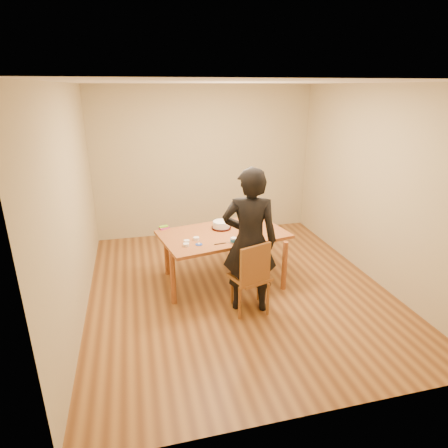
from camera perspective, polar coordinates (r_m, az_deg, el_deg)
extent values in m
cube|color=brown|center=(5.33, 1.97, -9.62)|extent=(4.00, 4.50, 0.00)
cube|color=silver|center=(4.63, 2.40, 20.79)|extent=(4.00, 4.50, 0.00)
cube|color=tan|center=(6.94, -2.99, 9.37)|extent=(4.00, 0.00, 2.70)
cube|color=tan|center=(4.69, -22.07, 2.58)|extent=(0.00, 4.50, 2.70)
cube|color=tan|center=(5.68, 22.06, 5.47)|extent=(0.00, 4.50, 2.70)
cube|color=brown|center=(5.18, -0.13, -1.58)|extent=(1.85, 1.32, 0.04)
cube|color=brown|center=(4.66, 3.97, -8.06)|extent=(0.53, 0.53, 0.04)
cylinder|color=#AF110B|center=(5.33, -0.41, -0.58)|extent=(0.28, 0.28, 0.02)
cylinder|color=white|center=(5.31, -0.41, -0.08)|extent=(0.24, 0.24, 0.08)
ellipsoid|color=white|center=(5.29, -0.41, 0.45)|extent=(0.24, 0.24, 0.03)
cylinder|color=white|center=(4.84, 1.51, -2.49)|extent=(0.08, 0.08, 0.07)
cylinder|color=#1939A8|center=(4.80, -3.84, -3.12)|extent=(0.09, 0.09, 0.01)
ellipsoid|color=white|center=(4.80, -3.85, -2.98)|extent=(0.04, 0.04, 0.02)
cylinder|color=white|center=(4.77, -5.81, -3.17)|extent=(0.08, 0.08, 0.04)
cylinder|color=white|center=(4.94, -4.25, -2.23)|extent=(0.08, 0.08, 0.04)
cylinder|color=white|center=(4.86, -5.72, -2.68)|extent=(0.08, 0.08, 0.04)
cube|color=#E53579|center=(5.39, -9.12, -0.61)|extent=(0.16, 0.13, 0.02)
cube|color=green|center=(5.38, -9.19, -0.39)|extent=(0.14, 0.09, 0.02)
cube|color=black|center=(4.81, -0.62, -3.02)|extent=(0.16, 0.03, 0.01)
imported|color=black|center=(4.50, 3.93, -2.64)|extent=(0.76, 0.61, 1.82)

